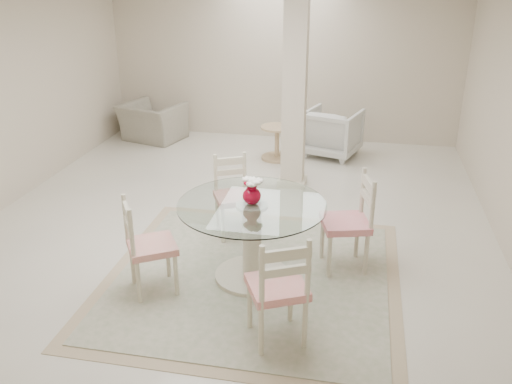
% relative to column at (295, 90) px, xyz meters
% --- Properties ---
extents(ground, '(7.00, 7.00, 0.00)m').
position_rel_column_xyz_m(ground, '(-0.50, -1.30, -1.35)').
color(ground, white).
rests_on(ground, ground).
extents(room_shell, '(6.02, 7.02, 2.71)m').
position_rel_column_xyz_m(room_shell, '(-0.50, -1.30, 0.51)').
color(room_shell, beige).
rests_on(room_shell, ground).
extents(column, '(0.30, 0.30, 2.70)m').
position_rel_column_xyz_m(column, '(0.00, 0.00, 0.00)').
color(column, beige).
rests_on(column, ground).
extents(area_rug, '(2.88, 2.88, 0.02)m').
position_rel_column_xyz_m(area_rug, '(-0.06, -2.52, -1.34)').
color(area_rug, tan).
rests_on(area_rug, ground).
extents(dining_table, '(1.41, 1.41, 0.81)m').
position_rel_column_xyz_m(dining_table, '(-0.06, -2.52, -0.94)').
color(dining_table, beige).
rests_on(dining_table, ground).
extents(red_vase, '(0.20, 0.19, 0.26)m').
position_rel_column_xyz_m(red_vase, '(-0.06, -2.52, -0.40)').
color(red_vase, '#AB0521').
rests_on(red_vase, dining_table).
extents(dining_chair_east, '(0.55, 0.55, 1.12)m').
position_rel_column_xyz_m(dining_chair_east, '(0.88, -2.12, -0.76)').
color(dining_chair_east, beige).
rests_on(dining_chair_east, ground).
extents(dining_chair_north, '(0.55, 0.55, 1.02)m').
position_rel_column_xyz_m(dining_chair_north, '(-0.47, -1.59, -0.81)').
color(dining_chair_north, beige).
rests_on(dining_chair_north, ground).
extents(dining_chair_west, '(0.58, 0.58, 1.05)m').
position_rel_column_xyz_m(dining_chair_west, '(-0.99, -2.94, -0.79)').
color(dining_chair_west, beige).
rests_on(dining_chair_west, ground).
extents(dining_chair_south, '(0.59, 0.59, 1.11)m').
position_rel_column_xyz_m(dining_chair_south, '(0.35, -3.45, -0.77)').
color(dining_chair_south, beige).
rests_on(dining_chair_south, ground).
extents(recliner_taupe, '(1.19, 1.10, 0.64)m').
position_rel_column_xyz_m(recliner_taupe, '(-2.68, 1.61, -1.03)').
color(recliner_taupe, '#A29A86').
rests_on(recliner_taupe, ground).
extents(armchair_white, '(1.01, 1.03, 0.76)m').
position_rel_column_xyz_m(armchair_white, '(0.45, 1.39, -0.97)').
color(armchair_white, silver).
rests_on(armchair_white, ground).
extents(side_table, '(0.51, 0.51, 0.53)m').
position_rel_column_xyz_m(side_table, '(-0.39, 1.03, -1.10)').
color(side_table, tan).
rests_on(side_table, ground).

